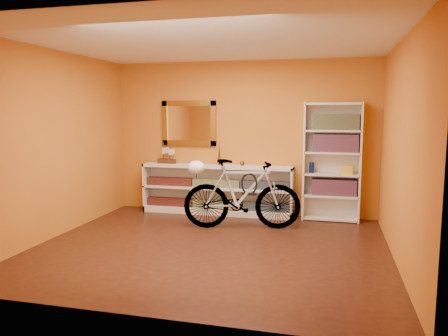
% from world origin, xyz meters
% --- Properties ---
extents(floor, '(4.50, 4.00, 0.01)m').
position_xyz_m(floor, '(0.00, 0.00, -0.01)').
color(floor, black).
rests_on(floor, ground).
extents(ceiling, '(4.50, 4.00, 0.01)m').
position_xyz_m(ceiling, '(0.00, 0.00, 2.60)').
color(ceiling, silver).
rests_on(ceiling, ground).
extents(back_wall, '(4.50, 0.01, 2.60)m').
position_xyz_m(back_wall, '(0.00, 2.00, 1.30)').
color(back_wall, '#BC671C').
rests_on(back_wall, ground).
extents(left_wall, '(0.01, 4.00, 2.60)m').
position_xyz_m(left_wall, '(-2.25, 0.00, 1.30)').
color(left_wall, '#BC671C').
rests_on(left_wall, ground).
extents(right_wall, '(0.01, 4.00, 2.60)m').
position_xyz_m(right_wall, '(2.25, 0.00, 1.30)').
color(right_wall, '#BC671C').
rests_on(right_wall, ground).
extents(gilt_mirror, '(0.98, 0.06, 0.78)m').
position_xyz_m(gilt_mirror, '(-0.95, 1.97, 1.55)').
color(gilt_mirror, '#836017').
rests_on(gilt_mirror, back_wall).
extents(wall_socket, '(0.09, 0.02, 0.09)m').
position_xyz_m(wall_socket, '(0.90, 1.99, 0.25)').
color(wall_socket, silver).
rests_on(wall_socket, back_wall).
extents(console_unit, '(2.60, 0.35, 0.85)m').
position_xyz_m(console_unit, '(-0.41, 1.81, 0.42)').
color(console_unit, silver).
rests_on(console_unit, floor).
extents(cd_row_lower, '(2.50, 0.13, 0.14)m').
position_xyz_m(cd_row_lower, '(-0.41, 1.79, 0.17)').
color(cd_row_lower, black).
rests_on(cd_row_lower, console_unit).
extents(cd_row_upper, '(2.50, 0.13, 0.14)m').
position_xyz_m(cd_row_upper, '(-0.41, 1.79, 0.54)').
color(cd_row_upper, navy).
rests_on(cd_row_upper, console_unit).
extents(model_ship, '(0.33, 0.16, 0.37)m').
position_xyz_m(model_ship, '(-1.31, 1.81, 1.04)').
color(model_ship, '#391F10').
rests_on(model_ship, console_unit).
extents(toy_car, '(0.00, 0.00, 0.00)m').
position_xyz_m(toy_car, '(-0.84, 1.81, 0.85)').
color(toy_car, black).
rests_on(toy_car, console_unit).
extents(bronze_ornament, '(0.07, 0.07, 0.38)m').
position_xyz_m(bronze_ornament, '(-0.36, 1.81, 1.04)').
color(bronze_ornament, '#53351C').
rests_on(bronze_ornament, console_unit).
extents(decorative_orb, '(0.08, 0.08, 0.08)m').
position_xyz_m(decorative_orb, '(0.04, 1.81, 0.89)').
color(decorative_orb, '#53351C').
rests_on(decorative_orb, console_unit).
extents(bookcase, '(0.90, 0.30, 1.90)m').
position_xyz_m(bookcase, '(1.49, 1.84, 0.95)').
color(bookcase, silver).
rests_on(bookcase, floor).
extents(book_row_a, '(0.70, 0.22, 0.26)m').
position_xyz_m(book_row_a, '(1.54, 1.84, 0.55)').
color(book_row_a, maroon).
rests_on(book_row_a, bookcase).
extents(book_row_b, '(0.70, 0.22, 0.28)m').
position_xyz_m(book_row_b, '(1.54, 1.84, 1.25)').
color(book_row_b, maroon).
rests_on(book_row_b, bookcase).
extents(book_row_c, '(0.70, 0.22, 0.25)m').
position_xyz_m(book_row_c, '(1.54, 1.84, 1.59)').
color(book_row_c, '#174250').
rests_on(book_row_c, bookcase).
extents(travel_mug, '(0.08, 0.08, 0.18)m').
position_xyz_m(travel_mug, '(1.18, 1.82, 0.85)').
color(travel_mug, navy).
rests_on(travel_mug, bookcase).
extents(red_tin, '(0.18, 0.18, 0.19)m').
position_xyz_m(red_tin, '(1.29, 1.87, 1.56)').
color(red_tin, maroon).
rests_on(red_tin, bookcase).
extents(yellow_bag, '(0.20, 0.15, 0.14)m').
position_xyz_m(yellow_bag, '(1.74, 1.80, 0.83)').
color(yellow_bag, gold).
rests_on(yellow_bag, bookcase).
extents(bicycle, '(0.81, 1.85, 1.05)m').
position_xyz_m(bicycle, '(0.21, 0.98, 0.53)').
color(bicycle, silver).
rests_on(bicycle, floor).
extents(helmet, '(0.27, 0.26, 0.20)m').
position_xyz_m(helmet, '(-0.46, 0.84, 0.93)').
color(helmet, white).
rests_on(helmet, bicycle).
extents(u_lock, '(0.25, 0.03, 0.25)m').
position_xyz_m(u_lock, '(0.31, 1.00, 0.68)').
color(u_lock, black).
rests_on(u_lock, bicycle).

